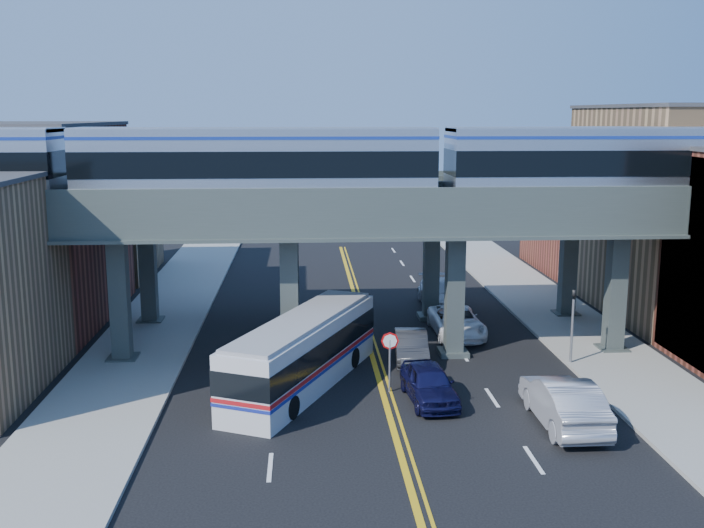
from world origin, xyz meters
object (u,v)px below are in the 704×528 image
(transit_train, at_px, (257,163))
(car_lane_b, at_px, (411,347))
(car_lane_c, at_px, (457,322))
(car_lane_d, at_px, (440,294))
(stop_sign, at_px, (390,352))
(traffic_signal, at_px, (573,318))
(transit_bus, at_px, (303,353))
(car_parked_curb, at_px, (564,402))
(car_lane_a, at_px, (429,383))

(transit_train, bearing_deg, car_lane_b, -6.75)
(car_lane_c, distance_m, car_lane_d, 6.27)
(transit_train, height_order, stop_sign, transit_train)
(transit_train, distance_m, stop_sign, 10.77)
(transit_train, distance_m, traffic_signal, 16.35)
(transit_train, xyz_separation_m, car_lane_b, (7.19, -0.85, -8.70))
(transit_train, height_order, traffic_signal, transit_train)
(traffic_signal, relative_size, car_lane_b, 0.95)
(transit_train, relative_size, transit_bus, 4.50)
(transit_train, xyz_separation_m, car_parked_curb, (11.89, -9.00, -8.49))
(stop_sign, relative_size, car_lane_d, 0.46)
(traffic_signal, xyz_separation_m, car_lane_a, (-7.40, -4.21, -1.53))
(transit_train, relative_size, car_lane_a, 11.27)
(traffic_signal, height_order, car_lane_a, traffic_signal)
(car_lane_d, height_order, car_parked_curb, car_parked_curb)
(car_lane_d, bearing_deg, transit_bus, -119.86)
(transit_train, relative_size, car_lane_c, 9.53)
(car_lane_c, height_order, car_parked_curb, car_parked_curb)
(car_lane_d, relative_size, car_parked_curb, 1.01)
(car_lane_a, bearing_deg, stop_sign, 136.38)
(car_lane_c, bearing_deg, car_parked_curb, -82.99)
(car_lane_b, bearing_deg, car_lane_d, 77.47)
(car_lane_c, bearing_deg, transit_bus, -138.36)
(car_lane_b, distance_m, car_lane_c, 5.23)
(car_lane_c, distance_m, car_parked_curb, 12.53)
(car_lane_c, bearing_deg, transit_train, -162.17)
(transit_train, height_order, car_lane_c, transit_train)
(car_lane_a, bearing_deg, traffic_signal, 24.97)
(car_lane_b, height_order, car_lane_c, car_lane_c)
(transit_train, xyz_separation_m, traffic_signal, (14.59, -2.00, -7.11))
(car_parked_curb, bearing_deg, transit_train, -37.27)
(traffic_signal, bearing_deg, car_lane_a, -150.35)
(car_lane_b, distance_m, car_lane_d, 11.01)
(stop_sign, distance_m, car_lane_c, 9.61)
(traffic_signal, height_order, car_lane_b, traffic_signal)
(transit_bus, relative_size, car_lane_b, 2.61)
(stop_sign, relative_size, car_lane_c, 0.49)
(traffic_signal, xyz_separation_m, car_lane_d, (-4.20, 11.68, -1.48))
(transit_train, relative_size, car_parked_curb, 9.07)
(transit_bus, bearing_deg, car_parked_curb, -92.21)
(car_lane_a, bearing_deg, car_lane_c, 67.87)
(stop_sign, xyz_separation_m, traffic_signal, (8.90, 3.00, 0.54))
(traffic_signal, bearing_deg, stop_sign, -161.37)
(car_lane_a, bearing_deg, car_parked_curb, -35.34)
(car_lane_c, bearing_deg, stop_sign, -118.94)
(car_lane_b, bearing_deg, transit_train, 177.63)
(car_lane_b, height_order, car_parked_curb, car_parked_curb)
(stop_sign, height_order, car_lane_b, stop_sign)
(traffic_signal, height_order, transit_bus, traffic_signal)
(transit_bus, distance_m, car_lane_d, 16.08)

